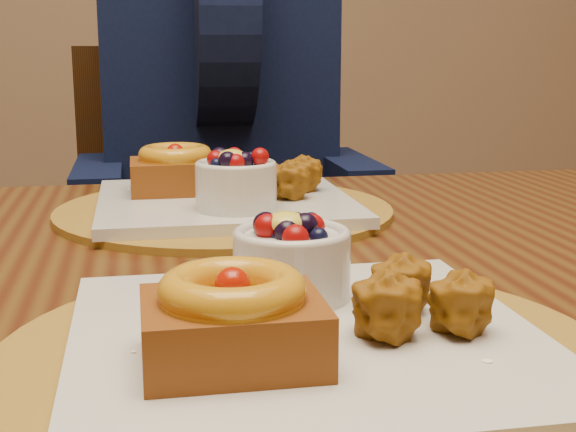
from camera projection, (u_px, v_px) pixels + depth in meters
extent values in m
cube|color=#38170A|center=(253.00, 288.00, 0.70)|extent=(1.60, 0.90, 0.04)
cylinder|color=brown|center=(306.00, 356.00, 0.49)|extent=(0.38, 0.38, 0.01)
cube|color=beige|center=(306.00, 340.00, 0.48)|extent=(0.28, 0.28, 0.01)
cube|color=#4C1A07|center=(233.00, 331.00, 0.43)|extent=(0.10, 0.08, 0.04)
torus|color=#AE6B0A|center=(232.00, 289.00, 0.43)|extent=(0.08, 0.08, 0.02)
sphere|color=#921202|center=(232.00, 285.00, 0.43)|extent=(0.02, 0.02, 0.02)
sphere|color=#8C530A|center=(400.00, 286.00, 0.51)|extent=(0.04, 0.04, 0.04)
sphere|color=#8C530A|center=(386.00, 310.00, 0.47)|extent=(0.04, 0.04, 0.04)
sphere|color=#8C530A|center=(460.00, 305.00, 0.48)|extent=(0.04, 0.04, 0.04)
cylinder|color=beige|center=(292.00, 266.00, 0.54)|extent=(0.08, 0.08, 0.04)
torus|color=beige|center=(292.00, 234.00, 0.54)|extent=(0.08, 0.08, 0.01)
ellipsoid|color=gold|center=(286.00, 223.00, 0.54)|extent=(0.03, 0.03, 0.02)
cylinder|color=brown|center=(225.00, 211.00, 0.91)|extent=(0.38, 0.38, 0.01)
cube|color=beige|center=(225.00, 202.00, 0.91)|extent=(0.28, 0.28, 0.01)
cube|color=#4C1A07|center=(176.00, 176.00, 0.93)|extent=(0.10, 0.08, 0.04)
torus|color=#AE6B0A|center=(175.00, 154.00, 0.93)|extent=(0.08, 0.08, 0.02)
sphere|color=#921202|center=(175.00, 152.00, 0.93)|extent=(0.02, 0.02, 0.02)
sphere|color=#8C530A|center=(290.00, 182.00, 0.89)|extent=(0.04, 0.04, 0.04)
sphere|color=#8C530A|center=(262.00, 176.00, 0.93)|extent=(0.04, 0.04, 0.04)
sphere|color=#8C530A|center=(303.00, 175.00, 0.94)|extent=(0.04, 0.04, 0.04)
cylinder|color=beige|center=(236.00, 187.00, 0.83)|extent=(0.08, 0.08, 0.05)
torus|color=beige|center=(236.00, 165.00, 0.83)|extent=(0.08, 0.08, 0.01)
ellipsoid|color=gold|center=(232.00, 157.00, 0.83)|extent=(0.03, 0.03, 0.02)
cube|color=black|center=(161.00, 349.00, 1.29)|extent=(0.60, 0.60, 0.04)
cylinder|color=black|center=(108.00, 421.00, 1.57)|extent=(0.04, 0.04, 0.45)
cube|color=black|center=(199.00, 182.00, 1.43)|extent=(0.43, 0.21, 0.48)
cube|color=black|center=(219.00, 162.00, 1.42)|extent=(0.39, 0.20, 0.55)
cylinder|color=black|center=(216.00, 11.00, 1.36)|extent=(0.09, 0.43, 0.43)
cube|color=black|center=(99.00, 188.00, 1.27)|extent=(0.07, 0.28, 0.07)
cube|color=black|center=(348.00, 180.00, 1.34)|extent=(0.07, 0.28, 0.07)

